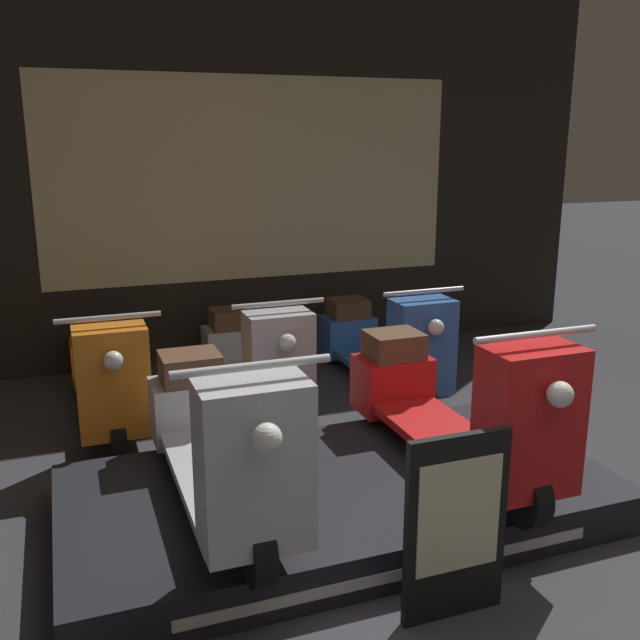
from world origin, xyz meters
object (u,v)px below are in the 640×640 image
(scooter_backrow_2, at_px, (383,344))
(scooter_backrow_0, at_px, (107,375))
(scooter_backrow_1, at_px, (255,359))
(scooter_display_left, at_px, (220,440))
(scooter_display_right, at_px, (455,405))
(price_sign_board, at_px, (456,526))

(scooter_backrow_2, bearing_deg, scooter_backrow_0, 180.00)
(scooter_backrow_2, bearing_deg, scooter_backrow_1, 180.00)
(scooter_display_left, height_order, scooter_display_right, same)
(scooter_backrow_1, bearing_deg, scooter_backrow_2, 0.00)
(scooter_display_right, height_order, scooter_backrow_0, scooter_display_right)
(scooter_display_left, relative_size, scooter_display_right, 1.00)
(scooter_backrow_0, xyz_separation_m, scooter_backrow_1, (1.03, 0.00, 0.00))
(scooter_display_left, relative_size, scooter_backrow_1, 1.00)
(scooter_display_left, relative_size, price_sign_board, 2.19)
(scooter_backrow_1, relative_size, price_sign_board, 2.19)
(scooter_backrow_0, bearing_deg, scooter_display_right, -47.66)
(scooter_display_left, distance_m, scooter_backrow_2, 2.46)
(scooter_backrow_0, height_order, scooter_backrow_2, same)
(price_sign_board, bearing_deg, scooter_backrow_2, 70.68)
(scooter_backrow_0, xyz_separation_m, price_sign_board, (1.15, -2.60, 0.06))
(scooter_backrow_2, distance_m, price_sign_board, 2.76)
(scooter_backrow_0, bearing_deg, price_sign_board, -66.09)
(scooter_display_right, relative_size, scooter_backrow_0, 1.00)
(scooter_backrow_0, distance_m, price_sign_board, 2.84)
(scooter_backrow_1, height_order, price_sign_board, scooter_backrow_1)
(scooter_display_left, bearing_deg, scooter_display_right, 0.00)
(scooter_display_left, xyz_separation_m, price_sign_board, (0.77, -0.82, -0.15))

